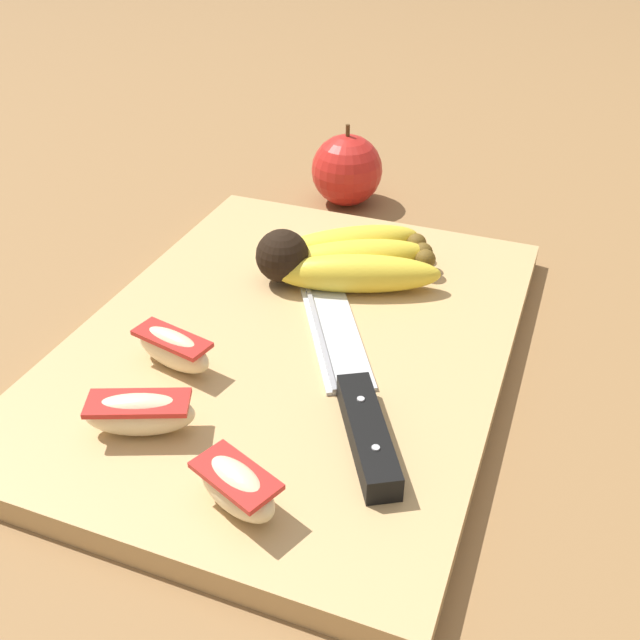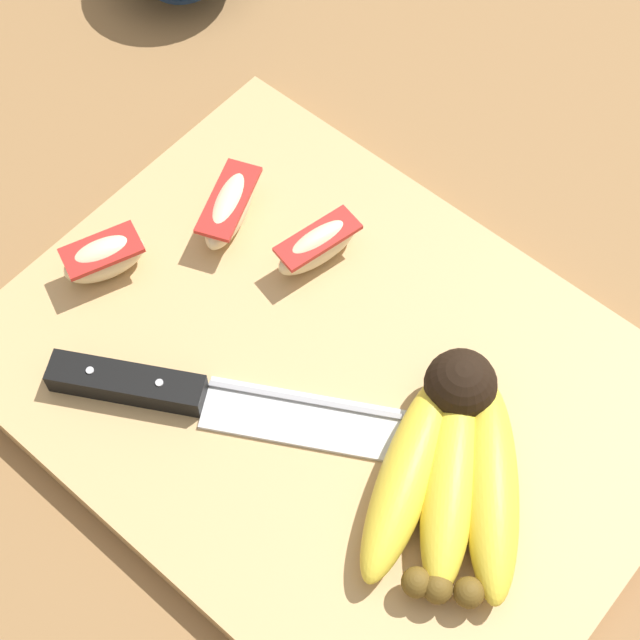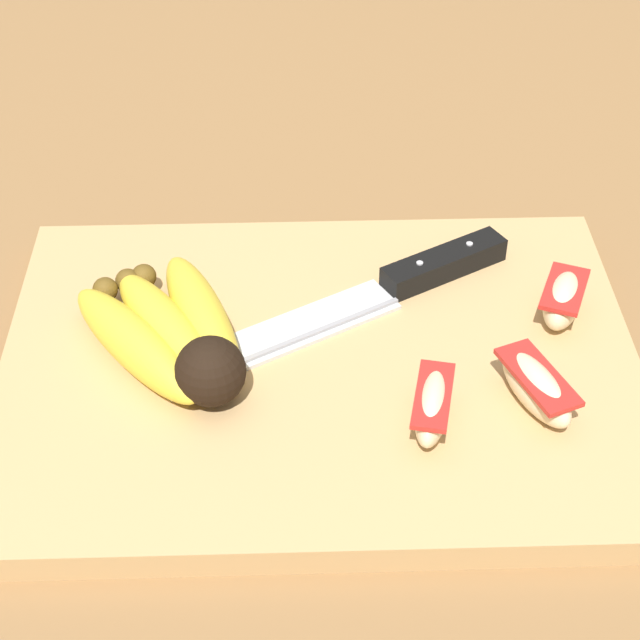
{
  "view_description": "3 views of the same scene",
  "coord_description": "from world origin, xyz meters",
  "px_view_note": "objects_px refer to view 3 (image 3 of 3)",
  "views": [
    {
      "loc": [
        -0.4,
        -0.17,
        0.34
      ],
      "look_at": [
        0.0,
        -0.02,
        0.05
      ],
      "focal_mm": 40.63,
      "sensor_mm": 36.0,
      "label": 1
    },
    {
      "loc": [
        0.2,
        -0.21,
        0.59
      ],
      "look_at": [
        -0.01,
        0.03,
        0.03
      ],
      "focal_mm": 55.96,
      "sensor_mm": 36.0,
      "label": 2
    },
    {
      "loc": [
        0.03,
        0.54,
        0.5
      ],
      "look_at": [
        0.02,
        0.01,
        0.06
      ],
      "focal_mm": 59.58,
      "sensor_mm": 36.0,
      "label": 3
    }
  ],
  "objects_px": {
    "banana_bunch": "(174,336)",
    "apple_wedge_middle": "(563,299)",
    "apple_wedge_near": "(536,387)",
    "apple_wedge_far": "(432,406)",
    "chefs_knife": "(390,288)"
  },
  "relations": [
    {
      "from": "chefs_knife",
      "to": "apple_wedge_far",
      "type": "xyz_separation_m",
      "value": [
        -0.02,
        0.13,
        0.01
      ]
    },
    {
      "from": "apple_wedge_far",
      "to": "apple_wedge_near",
      "type": "bearing_deg",
      "value": -167.29
    },
    {
      "from": "banana_bunch",
      "to": "apple_wedge_near",
      "type": "relative_size",
      "value": 2.18
    },
    {
      "from": "chefs_knife",
      "to": "apple_wedge_near",
      "type": "distance_m",
      "value": 0.14
    },
    {
      "from": "banana_bunch",
      "to": "chefs_knife",
      "type": "height_order",
      "value": "banana_bunch"
    },
    {
      "from": "apple_wedge_near",
      "to": "apple_wedge_far",
      "type": "bearing_deg",
      "value": 12.71
    },
    {
      "from": "chefs_knife",
      "to": "apple_wedge_far",
      "type": "distance_m",
      "value": 0.13
    },
    {
      "from": "banana_bunch",
      "to": "chefs_knife",
      "type": "distance_m",
      "value": 0.16
    },
    {
      "from": "banana_bunch",
      "to": "apple_wedge_near",
      "type": "height_order",
      "value": "banana_bunch"
    },
    {
      "from": "apple_wedge_near",
      "to": "apple_wedge_middle",
      "type": "bearing_deg",
      "value": -111.98
    },
    {
      "from": "banana_bunch",
      "to": "apple_wedge_far",
      "type": "bearing_deg",
      "value": 156.98
    },
    {
      "from": "apple_wedge_near",
      "to": "apple_wedge_far",
      "type": "xyz_separation_m",
      "value": [
        0.07,
        0.02,
        0.0
      ]
    },
    {
      "from": "apple_wedge_far",
      "to": "banana_bunch",
      "type": "bearing_deg",
      "value": -23.02
    },
    {
      "from": "banana_bunch",
      "to": "apple_wedge_middle",
      "type": "height_order",
      "value": "banana_bunch"
    },
    {
      "from": "apple_wedge_near",
      "to": "apple_wedge_middle",
      "type": "xyz_separation_m",
      "value": [
        -0.03,
        -0.09,
        0.0
      ]
    }
  ]
}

